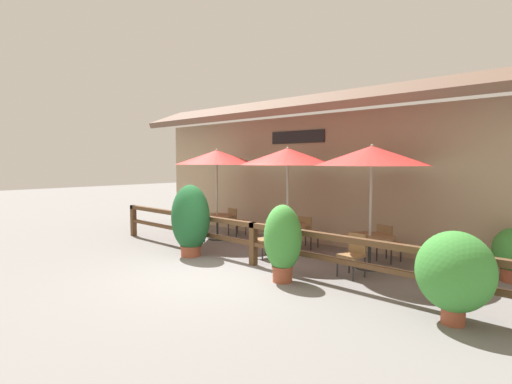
{
  "coord_description": "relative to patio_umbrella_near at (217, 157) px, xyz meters",
  "views": [
    {
      "loc": [
        6.02,
        -5.26,
        2.3
      ],
      "look_at": [
        -0.32,
        1.48,
        1.59
      ],
      "focal_mm": 28.0,
      "sensor_mm": 36.0,
      "label": 1
    }
  ],
  "objects": [
    {
      "name": "dining_table_near",
      "position": [
        -0.0,
        0.0,
        -1.84
      ],
      "size": [
        1.04,
        1.04,
        0.71
      ],
      "color": "olive",
      "rests_on": "ground"
    },
    {
      "name": "chair_middle_wallside",
      "position": [
        2.7,
        0.78,
        -1.94
      ],
      "size": [
        0.46,
        0.46,
        0.86
      ],
      "rotation": [
        0.0,
        0.0,
        3.25
      ],
      "color": "olive",
      "rests_on": "ground"
    },
    {
      "name": "dining_table_far",
      "position": [
        4.85,
        0.09,
        -1.84
      ],
      "size": [
        1.04,
        1.04,
        0.71
      ],
      "color": "olive",
      "rests_on": "ground"
    },
    {
      "name": "patio_umbrella_near",
      "position": [
        0.0,
        0.0,
        0.0
      ],
      "size": [
        2.41,
        2.41,
        2.66
      ],
      "color": "#B7B2A8",
      "rests_on": "ground"
    },
    {
      "name": "patio_railing",
      "position": [
        2.84,
        -1.43,
        -1.72
      ],
      "size": [
        10.4,
        0.14,
        0.95
      ],
      "color": "brown",
      "rests_on": "ground"
    },
    {
      "name": "chair_near_streetside",
      "position": [
        -0.01,
        -0.76,
        -1.94
      ],
      "size": [
        0.5,
        0.5,
        0.86
      ],
      "rotation": [
        0.0,
        0.0,
        0.22
      ],
      "color": "olive",
      "rests_on": "ground"
    },
    {
      "name": "chair_far_wallside",
      "position": [
        4.88,
        0.87,
        -1.94
      ],
      "size": [
        0.48,
        0.48,
        0.86
      ],
      "rotation": [
        0.0,
        0.0,
        2.99
      ],
      "color": "olive",
      "rests_on": "ground"
    },
    {
      "name": "ground_plane",
      "position": [
        2.84,
        -2.48,
        -2.42
      ],
      "size": [
        60.0,
        60.0,
        0.0
      ],
      "primitive_type": "plane",
      "color": "slate"
    },
    {
      "name": "chair_far_streetside",
      "position": [
        4.9,
        -0.69,
        -1.94
      ],
      "size": [
        0.47,
        0.47,
        0.86
      ],
      "rotation": [
        0.0,
        0.0,
        -0.12
      ],
      "color": "olive",
      "rests_on": "ground"
    },
    {
      "name": "potted_plant_corner_fern",
      "position": [
        4.09,
        -1.93,
        -1.62
      ],
      "size": [
        0.75,
        0.68,
        1.48
      ],
      "color": "#9E4C33",
      "rests_on": "ground"
    },
    {
      "name": "chair_near_wallside",
      "position": [
        -0.02,
        0.76,
        -1.94
      ],
      "size": [
        0.44,
        0.44,
        0.86
      ],
      "rotation": [
        0.0,
        0.0,
        3.09
      ],
      "color": "olive",
      "rests_on": "ground"
    },
    {
      "name": "patio_umbrella_far",
      "position": [
        4.85,
        0.09,
        0.0
      ],
      "size": [
        2.41,
        2.41,
        2.66
      ],
      "color": "#B7B2A8",
      "rests_on": "ground"
    },
    {
      "name": "potted_plant_broad_leaf",
      "position": [
        1.14,
        -1.85,
        -1.52
      ],
      "size": [
        0.99,
        0.89,
        1.74
      ],
      "color": "#9E4C33",
      "rests_on": "ground"
    },
    {
      "name": "patio_umbrella_middle",
      "position": [
        2.62,
        0.04,
        0.0
      ],
      "size": [
        2.41,
        2.41,
        2.66
      ],
      "color": "#B7B2A8",
      "rests_on": "ground"
    },
    {
      "name": "dining_table_middle",
      "position": [
        2.62,
        0.04,
        -1.84
      ],
      "size": [
        1.04,
        1.04,
        0.71
      ],
      "color": "olive",
      "rests_on": "ground"
    },
    {
      "name": "potted_plant_tall_tropical",
      "position": [
        7.13,
        -1.82,
        -1.67
      ],
      "size": [
        1.07,
        0.96,
        1.33
      ],
      "color": "#9E4C33",
      "rests_on": "ground"
    },
    {
      "name": "chair_middle_streetside",
      "position": [
        2.59,
        -0.7,
        -1.94
      ],
      "size": [
        0.5,
        0.5,
        0.86
      ],
      "rotation": [
        0.0,
        0.0,
        -0.21
      ],
      "color": "olive",
      "rests_on": "ground"
    },
    {
      "name": "building_facade",
      "position": [
        2.84,
        1.63,
        -0.25
      ],
      "size": [
        14.28,
        1.49,
        4.23
      ],
      "color": "tan",
      "rests_on": "ground"
    }
  ]
}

